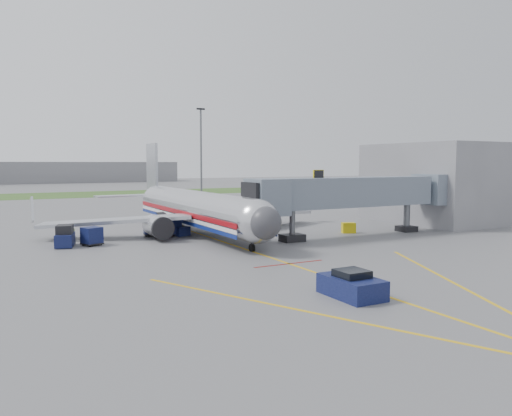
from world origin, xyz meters
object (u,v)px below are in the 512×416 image
airliner (195,208)px  belt_loader (174,229)px  baggage_tug (65,237)px  ramp_worker (73,232)px  pushback_tug (352,286)px

airliner → belt_loader: bearing=-174.1°
baggage_tug → belt_loader: size_ratio=0.66×
airliner → baggage_tug: size_ratio=11.45×
airliner → baggage_tug: 14.23m
baggage_tug → ramp_worker: 4.37m
pushback_tug → ramp_worker: 31.78m
airliner → pushback_tug: (-1.84, -28.82, -2.00)m
pushback_tug → belt_loader: size_ratio=0.79×
baggage_tug → ramp_worker: size_ratio=2.11×
baggage_tug → ramp_worker: (1.26, 4.18, -0.14)m
airliner → belt_loader: 3.28m
airliner → belt_loader: airliner is taller
airliner → ramp_worker: 12.72m
pushback_tug → belt_loader: (-0.68, 28.56, -0.10)m
belt_loader → ramp_worker: (-10.01, 1.37, 0.19)m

